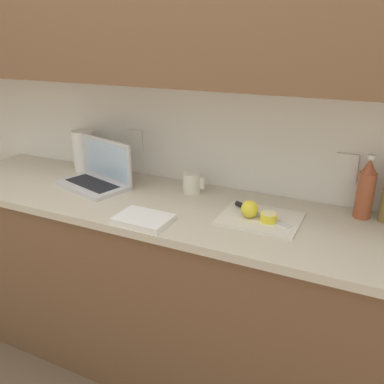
{
  "coord_description": "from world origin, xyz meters",
  "views": [
    {
      "loc": [
        0.82,
        -1.46,
        1.63
      ],
      "look_at": [
        0.12,
        -0.01,
        1.0
      ],
      "focal_mm": 38.0,
      "sensor_mm": 36.0,
      "label": 1
    }
  ],
  "objects_px": {
    "cutting_board": "(260,218)",
    "bottle_green_soda": "(366,189)",
    "measuring_cup": "(192,183)",
    "lemon_whole_beside": "(250,209)",
    "knife": "(253,210)",
    "paper_towel_roll": "(84,151)",
    "laptop": "(98,175)",
    "lemon_half_cut": "(269,217)"
  },
  "relations": [
    {
      "from": "cutting_board",
      "to": "bottle_green_soda",
      "type": "xyz_separation_m",
      "value": [
        0.37,
        0.2,
        0.12
      ]
    },
    {
      "from": "lemon_half_cut",
      "to": "measuring_cup",
      "type": "bearing_deg",
      "value": 157.51
    },
    {
      "from": "cutting_board",
      "to": "paper_towel_roll",
      "type": "relative_size",
      "value": 1.44
    },
    {
      "from": "lemon_whole_beside",
      "to": "lemon_half_cut",
      "type": "bearing_deg",
      "value": -4.74
    },
    {
      "from": "lemon_whole_beside",
      "to": "bottle_green_soda",
      "type": "xyz_separation_m",
      "value": [
        0.41,
        0.22,
        0.08
      ]
    },
    {
      "from": "laptop",
      "to": "lemon_whole_beside",
      "type": "bearing_deg",
      "value": 12.5
    },
    {
      "from": "cutting_board",
      "to": "bottle_green_soda",
      "type": "distance_m",
      "value": 0.44
    },
    {
      "from": "lemon_whole_beside",
      "to": "cutting_board",
      "type": "bearing_deg",
      "value": 18.33
    },
    {
      "from": "measuring_cup",
      "to": "cutting_board",
      "type": "bearing_deg",
      "value": -21.95
    },
    {
      "from": "laptop",
      "to": "knife",
      "type": "relative_size",
      "value": 1.48
    },
    {
      "from": "laptop",
      "to": "knife",
      "type": "bearing_deg",
      "value": 16.22
    },
    {
      "from": "laptop",
      "to": "paper_towel_roll",
      "type": "height_order",
      "value": "laptop"
    },
    {
      "from": "bottle_green_soda",
      "to": "paper_towel_roll",
      "type": "bearing_deg",
      "value": -179.98
    },
    {
      "from": "lemon_half_cut",
      "to": "lemon_whole_beside",
      "type": "bearing_deg",
      "value": 175.26
    },
    {
      "from": "knife",
      "to": "measuring_cup",
      "type": "xyz_separation_m",
      "value": [
        -0.34,
        0.12,
        0.03
      ]
    },
    {
      "from": "knife",
      "to": "lemon_whole_beside",
      "type": "distance_m",
      "value": 0.06
    },
    {
      "from": "paper_towel_roll",
      "to": "lemon_half_cut",
      "type": "bearing_deg",
      "value": -11.46
    },
    {
      "from": "laptop",
      "to": "bottle_green_soda",
      "type": "xyz_separation_m",
      "value": [
        1.22,
        0.16,
        0.07
      ]
    },
    {
      "from": "lemon_whole_beside",
      "to": "measuring_cup",
      "type": "bearing_deg",
      "value": 153.74
    },
    {
      "from": "knife",
      "to": "paper_towel_roll",
      "type": "xyz_separation_m",
      "value": [
        -1.02,
        0.16,
        0.09
      ]
    },
    {
      "from": "cutting_board",
      "to": "bottle_green_soda",
      "type": "relative_size",
      "value": 1.2
    },
    {
      "from": "knife",
      "to": "bottle_green_soda",
      "type": "bearing_deg",
      "value": 45.3
    },
    {
      "from": "bottle_green_soda",
      "to": "lemon_whole_beside",
      "type": "bearing_deg",
      "value": -152.38
    },
    {
      "from": "cutting_board",
      "to": "paper_towel_roll",
      "type": "distance_m",
      "value": 1.09
    },
    {
      "from": "lemon_half_cut",
      "to": "measuring_cup",
      "type": "height_order",
      "value": "measuring_cup"
    },
    {
      "from": "lemon_half_cut",
      "to": "laptop",
      "type": "bearing_deg",
      "value": 176.09
    },
    {
      "from": "lemon_whole_beside",
      "to": "paper_towel_roll",
      "type": "distance_m",
      "value": 1.04
    },
    {
      "from": "knife",
      "to": "lemon_half_cut",
      "type": "relative_size",
      "value": 3.98
    },
    {
      "from": "lemon_half_cut",
      "to": "lemon_whole_beside",
      "type": "height_order",
      "value": "lemon_whole_beside"
    },
    {
      "from": "measuring_cup",
      "to": "knife",
      "type": "bearing_deg",
      "value": -18.97
    },
    {
      "from": "bottle_green_soda",
      "to": "measuring_cup",
      "type": "distance_m",
      "value": 0.76
    },
    {
      "from": "cutting_board",
      "to": "lemon_half_cut",
      "type": "xyz_separation_m",
      "value": [
        0.04,
        -0.02,
        0.02
      ]
    },
    {
      "from": "laptop",
      "to": "lemon_half_cut",
      "type": "bearing_deg",
      "value": 12.42
    },
    {
      "from": "lemon_half_cut",
      "to": "bottle_green_soda",
      "type": "relative_size",
      "value": 0.26
    },
    {
      "from": "knife",
      "to": "paper_towel_roll",
      "type": "distance_m",
      "value": 1.03
    },
    {
      "from": "knife",
      "to": "measuring_cup",
      "type": "distance_m",
      "value": 0.36
    },
    {
      "from": "laptop",
      "to": "bottle_green_soda",
      "type": "bearing_deg",
      "value": 23.95
    },
    {
      "from": "cutting_board",
      "to": "knife",
      "type": "distance_m",
      "value": 0.06
    },
    {
      "from": "measuring_cup",
      "to": "lemon_whole_beside",
      "type": "bearing_deg",
      "value": -26.26
    },
    {
      "from": "knife",
      "to": "lemon_half_cut",
      "type": "height_order",
      "value": "lemon_half_cut"
    },
    {
      "from": "lemon_whole_beside",
      "to": "measuring_cup",
      "type": "relative_size",
      "value": 0.66
    },
    {
      "from": "laptop",
      "to": "paper_towel_roll",
      "type": "distance_m",
      "value": 0.28
    }
  ]
}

